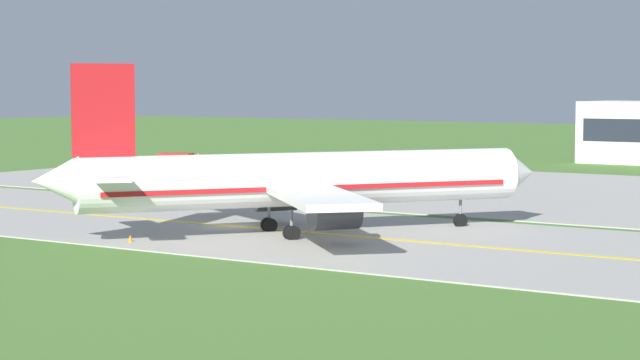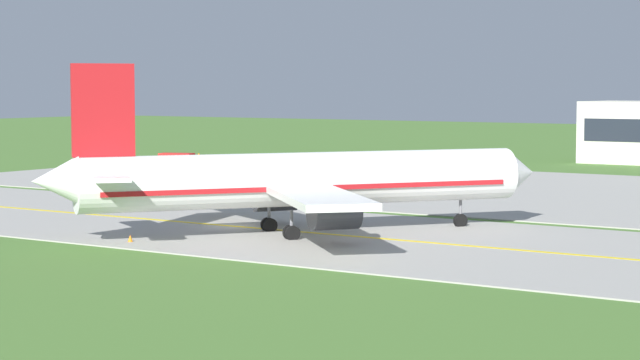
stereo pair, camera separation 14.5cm
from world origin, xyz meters
TOP-DOWN VIEW (x-y plane):
  - ground_plane at (0.00, 0.00)m, footprint 500.00×500.00m
  - taxiway_strip at (0.00, 0.00)m, footprint 240.00×28.00m
  - apron_pad at (10.00, 42.00)m, footprint 140.00×52.00m
  - taxiway_centreline at (0.00, 0.00)m, footprint 220.00×0.60m
  - airplane_lead at (7.03, -1.14)m, footprint 28.88×34.15m
  - service_truck_baggage at (-39.88, 41.08)m, footprint 6.34×3.88m
  - service_truck_fuel at (-16.83, 27.66)m, footprint 4.56×6.27m
  - traffic_cone_near_edge at (-0.48, -11.38)m, footprint 0.44×0.44m

SIDE VIEW (x-z plane):
  - ground_plane at x=0.00m, z-range 0.00..0.00m
  - taxiway_strip at x=0.00m, z-range 0.00..0.10m
  - apron_pad at x=10.00m, z-range 0.00..0.10m
  - taxiway_centreline at x=0.00m, z-range 0.10..0.11m
  - traffic_cone_near_edge at x=-0.48m, z-range 0.00..0.60m
  - service_truck_baggage at x=-39.88m, z-range 0.23..2.83m
  - service_truck_fuel at x=-16.83m, z-range 0.21..2.86m
  - airplane_lead at x=7.03m, z-range -2.22..10.48m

